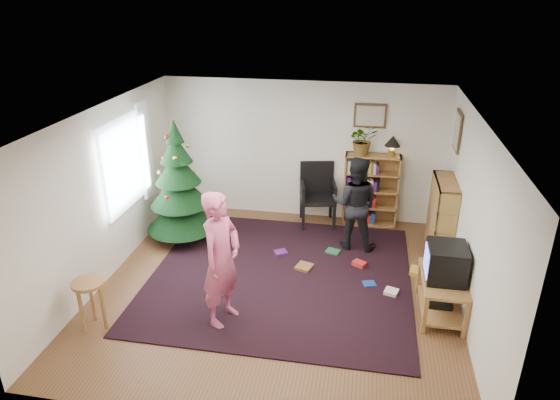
% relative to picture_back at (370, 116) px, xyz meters
% --- Properties ---
extents(floor, '(5.00, 5.00, 0.00)m').
position_rel_picture_back_xyz_m(floor, '(-1.15, -2.48, -1.95)').
color(floor, brown).
rests_on(floor, ground).
extents(ceiling, '(5.00, 5.00, 0.00)m').
position_rel_picture_back_xyz_m(ceiling, '(-1.15, -2.48, 0.55)').
color(ceiling, white).
rests_on(ceiling, wall_back).
extents(wall_back, '(5.00, 0.02, 2.50)m').
position_rel_picture_back_xyz_m(wall_back, '(-1.15, 0.02, -0.70)').
color(wall_back, silver).
rests_on(wall_back, floor).
extents(wall_front, '(5.00, 0.02, 2.50)m').
position_rel_picture_back_xyz_m(wall_front, '(-1.15, -4.97, -0.70)').
color(wall_front, silver).
rests_on(wall_front, floor).
extents(wall_left, '(0.02, 5.00, 2.50)m').
position_rel_picture_back_xyz_m(wall_left, '(-3.65, -2.48, -0.70)').
color(wall_left, silver).
rests_on(wall_left, floor).
extents(wall_right, '(0.02, 5.00, 2.50)m').
position_rel_picture_back_xyz_m(wall_right, '(1.35, -2.48, -0.70)').
color(wall_right, silver).
rests_on(wall_right, floor).
extents(rug, '(3.80, 3.60, 0.02)m').
position_rel_picture_back_xyz_m(rug, '(-1.15, -2.17, -1.94)').
color(rug, black).
rests_on(rug, floor).
extents(window_pane, '(0.04, 1.20, 1.40)m').
position_rel_picture_back_xyz_m(window_pane, '(-3.62, -1.88, -0.45)').
color(window_pane, silver).
rests_on(window_pane, wall_left).
extents(curtain, '(0.06, 0.35, 1.60)m').
position_rel_picture_back_xyz_m(curtain, '(-3.58, -1.18, -0.45)').
color(curtain, white).
rests_on(curtain, wall_left).
extents(picture_back, '(0.55, 0.03, 0.42)m').
position_rel_picture_back_xyz_m(picture_back, '(0.00, 0.00, 0.00)').
color(picture_back, '#4C3319').
rests_on(picture_back, wall_back).
extents(picture_right, '(0.03, 0.50, 0.60)m').
position_rel_picture_back_xyz_m(picture_right, '(1.33, -0.73, 0.00)').
color(picture_right, '#4C3319').
rests_on(picture_right, wall_right).
extents(christmas_tree, '(1.15, 1.15, 2.08)m').
position_rel_picture_back_xyz_m(christmas_tree, '(-3.00, -1.31, -1.08)').
color(christmas_tree, '#3F2816').
rests_on(christmas_tree, rug).
extents(bookshelf_back, '(0.95, 0.30, 1.30)m').
position_rel_picture_back_xyz_m(bookshelf_back, '(0.11, -0.14, -1.29)').
color(bookshelf_back, olive).
rests_on(bookshelf_back, floor).
extents(bookshelf_right, '(0.30, 0.95, 1.30)m').
position_rel_picture_back_xyz_m(bookshelf_right, '(1.19, -1.19, -1.29)').
color(bookshelf_right, olive).
rests_on(bookshelf_right, floor).
extents(tv_stand, '(0.54, 0.97, 0.55)m').
position_rel_picture_back_xyz_m(tv_stand, '(1.07, -2.71, -1.62)').
color(tv_stand, olive).
rests_on(tv_stand, floor).
extents(crt_tv, '(0.49, 0.53, 0.46)m').
position_rel_picture_back_xyz_m(crt_tv, '(1.07, -2.71, -1.17)').
color(crt_tv, black).
rests_on(crt_tv, tv_stand).
extents(armchair, '(0.71, 0.72, 1.10)m').
position_rel_picture_back_xyz_m(armchair, '(-0.81, -0.21, -1.35)').
color(armchair, black).
rests_on(armchair, rug).
extents(stool, '(0.40, 0.40, 0.67)m').
position_rel_picture_back_xyz_m(stool, '(-3.26, -3.77, -1.43)').
color(stool, olive).
rests_on(stool, floor).
extents(person_standing, '(0.61, 0.75, 1.79)m').
position_rel_picture_back_xyz_m(person_standing, '(-1.69, -3.34, -1.06)').
color(person_standing, '#C14D72').
rests_on(person_standing, rug).
extents(person_by_chair, '(0.80, 0.65, 1.56)m').
position_rel_picture_back_xyz_m(person_by_chair, '(-0.14, -1.08, -1.17)').
color(person_by_chair, black).
rests_on(person_by_chair, rug).
extents(potted_plant, '(0.60, 0.56, 0.53)m').
position_rel_picture_back_xyz_m(potted_plant, '(-0.09, -0.14, -0.38)').
color(potted_plant, gray).
rests_on(potted_plant, bookshelf_back).
extents(table_lamp, '(0.27, 0.27, 0.36)m').
position_rel_picture_back_xyz_m(table_lamp, '(0.41, -0.14, -0.41)').
color(table_lamp, '#A57F33').
rests_on(table_lamp, bookshelf_back).
extents(floor_clutter, '(2.31, 1.22, 0.08)m').
position_rel_picture_back_xyz_m(floor_clutter, '(-0.15, -1.84, -1.91)').
color(floor_clutter, '#A51E19').
rests_on(floor_clutter, rug).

